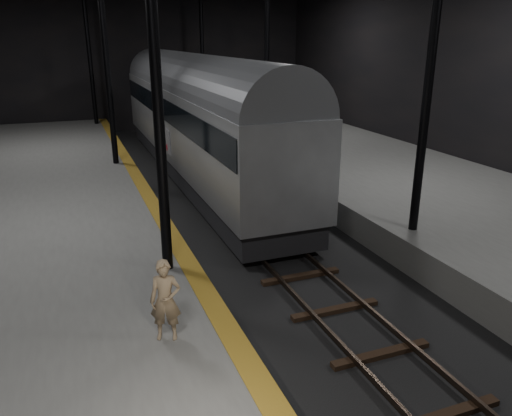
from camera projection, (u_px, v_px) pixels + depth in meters
ground at (252, 231)px, 17.94m from camera, size 44.00×44.00×0.00m
platform_left at (22, 248)px, 15.23m from camera, size 9.00×43.80×1.00m
platform_right at (424, 195)px, 20.32m from camera, size 9.00×43.80×1.00m
tactile_strip at (160, 215)px, 16.51m from camera, size 0.50×43.80×0.01m
track at (252, 229)px, 17.91m from camera, size 2.40×43.00×0.24m
train at (195, 112)px, 23.57m from camera, size 3.23×21.60×5.77m
woman at (166, 300)px, 9.55m from camera, size 0.70×0.57×1.65m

